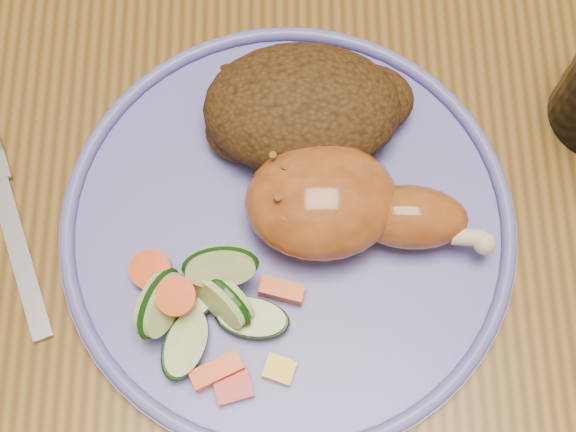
{
  "coord_description": "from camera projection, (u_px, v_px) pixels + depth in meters",
  "views": [
    {
      "loc": [
        -0.08,
        -0.33,
        1.27
      ],
      "look_at": [
        -0.08,
        -0.14,
        0.78
      ],
      "focal_mm": 50.0,
      "sensor_mm": 36.0,
      "label": 1
    }
  ],
  "objects": [
    {
      "name": "dining_table",
      "position": [
        374.0,
        102.0,
        0.68
      ],
      "size": [
        0.9,
        1.4,
        0.75
      ],
      "color": "brown",
      "rests_on": "ground"
    },
    {
      "name": "plate",
      "position": [
        288.0,
        227.0,
        0.55
      ],
      "size": [
        0.31,
        0.31,
        0.01
      ],
      "primitive_type": "cylinder",
      "color": "#605EBA",
      "rests_on": "dining_table"
    },
    {
      "name": "chicken_leg",
      "position": [
        343.0,
        205.0,
        0.52
      ],
      "size": [
        0.16,
        0.08,
        0.05
      ],
      "color": "#A95823",
      "rests_on": "plate"
    },
    {
      "name": "fork",
      "position": [
        11.0,
        223.0,
        0.55
      ],
      "size": [
        0.07,
        0.16,
        0.0
      ],
      "color": "silver",
      "rests_on": "dining_table"
    },
    {
      "name": "ground",
      "position": [
        333.0,
        299.0,
        1.31
      ],
      "size": [
        4.0,
        4.0,
        0.0
      ],
      "primitive_type": "plane",
      "color": "#51371C",
      "rests_on": "ground"
    },
    {
      "name": "rice_pilaf",
      "position": [
        306.0,
        109.0,
        0.55
      ],
      "size": [
        0.15,
        0.1,
        0.06
      ],
      "color": "#412810",
      "rests_on": "plate"
    },
    {
      "name": "vegetable_pile",
      "position": [
        205.0,
        307.0,
        0.51
      ],
      "size": [
        0.12,
        0.1,
        0.05
      ],
      "color": "#A50A05",
      "rests_on": "plate"
    },
    {
      "name": "plate_rim",
      "position": [
        288.0,
        221.0,
        0.54
      ],
      "size": [
        0.31,
        0.31,
        0.01
      ],
      "primitive_type": "torus",
      "color": "#605EBA",
      "rests_on": "plate"
    }
  ]
}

